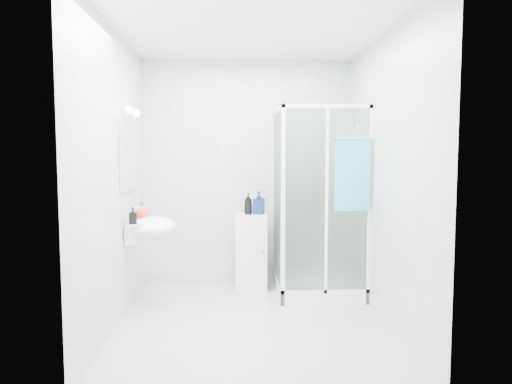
{
  "coord_description": "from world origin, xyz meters",
  "views": [
    {
      "loc": [
        -0.17,
        -4.02,
        1.5
      ],
      "look_at": [
        0.05,
        0.35,
        1.15
      ],
      "focal_mm": 32.0,
      "sensor_mm": 36.0,
      "label": 1
    }
  ],
  "objects": [
    {
      "name": "shampoo_bottle_a",
      "position": [
        -0.0,
        1.01,
        0.97
      ],
      "size": [
        0.12,
        0.12,
        0.24
      ],
      "primitive_type": "imported",
      "rotation": [
        0.0,
        0.0,
        0.3
      ],
      "color": "black",
      "rests_on": "storage_cabinet"
    },
    {
      "name": "storage_cabinet",
      "position": [
        0.03,
        1.03,
        0.42
      ],
      "size": [
        0.37,
        0.38,
        0.85
      ],
      "rotation": [
        0.0,
        0.0,
        -0.05
      ],
      "color": "white",
      "rests_on": "ground"
    },
    {
      "name": "soap_dispenser_orange",
      "position": [
        -1.09,
        0.57,
        0.95
      ],
      "size": [
        0.16,
        0.16,
        0.18
      ],
      "primitive_type": "imported",
      "rotation": [
        0.0,
        0.0,
        -0.2
      ],
      "color": "#E5431A",
      "rests_on": "wall_basin"
    },
    {
      "name": "mirror",
      "position": [
        -1.19,
        0.45,
        1.5
      ],
      "size": [
        0.02,
        0.6,
        0.7
      ],
      "primitive_type": "cube",
      "color": "white",
      "rests_on": "room"
    },
    {
      "name": "soap_dispenser_black",
      "position": [
        -1.11,
        0.26,
        0.94
      ],
      "size": [
        0.08,
        0.08,
        0.15
      ],
      "primitive_type": "imported",
      "rotation": [
        0.0,
        0.0,
        0.24
      ],
      "color": "black",
      "rests_on": "wall_basin"
    },
    {
      "name": "wall_basin",
      "position": [
        -0.99,
        0.45,
        0.8
      ],
      "size": [
        0.46,
        0.56,
        0.35
      ],
      "color": "white",
      "rests_on": "ground"
    },
    {
      "name": "vanity_lights",
      "position": [
        -1.14,
        0.45,
        1.92
      ],
      "size": [
        0.1,
        0.4,
        0.08
      ],
      "color": "silver",
      "rests_on": "room"
    },
    {
      "name": "shampoo_bottle_b",
      "position": [
        0.12,
        1.05,
        0.98
      ],
      "size": [
        0.14,
        0.14,
        0.26
      ],
      "primitive_type": "imported",
      "rotation": [
        0.0,
        0.0,
        -0.26
      ],
      "color": "navy",
      "rests_on": "storage_cabinet"
    },
    {
      "name": "hand_towel",
      "position": [
        0.99,
        0.36,
        1.34
      ],
      "size": [
        0.34,
        0.05,
        0.72
      ],
      "color": "teal",
      "rests_on": "shower_enclosure"
    },
    {
      "name": "room",
      "position": [
        0.0,
        0.0,
        1.3
      ],
      "size": [
        2.4,
        2.6,
        2.6
      ],
      "color": "white",
      "rests_on": "ground"
    },
    {
      "name": "wall_hooks",
      "position": [
        -0.25,
        1.26,
        1.62
      ],
      "size": [
        0.23,
        0.06,
        0.03
      ],
      "color": "silver",
      "rests_on": "room"
    },
    {
      "name": "shower_enclosure",
      "position": [
        0.67,
        0.77,
        0.45
      ],
      "size": [
        0.9,
        0.95,
        2.0
      ],
      "color": "white",
      "rests_on": "ground"
    }
  ]
}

